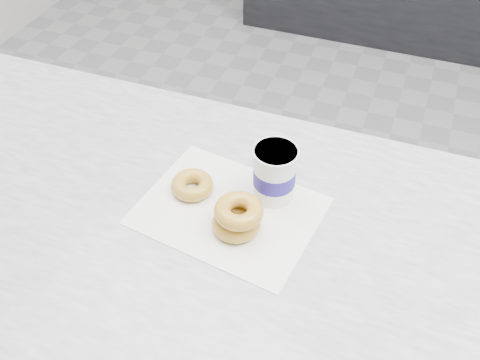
# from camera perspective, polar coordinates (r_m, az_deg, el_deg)

# --- Properties ---
(ground) EXTENTS (5.00, 5.00, 0.00)m
(ground) POSITION_cam_1_polar(r_m,az_deg,el_deg) (2.07, 15.42, -12.31)
(ground) COLOR gray
(ground) RESTS_ON ground
(wax_paper) EXTENTS (0.37, 0.31, 0.00)m
(wax_paper) POSITION_cam_1_polar(r_m,az_deg,el_deg) (1.05, -1.21, -3.30)
(wax_paper) COLOR white
(wax_paper) RESTS_ON counter
(donut_single) EXTENTS (0.10, 0.10, 0.03)m
(donut_single) POSITION_cam_1_polar(r_m,az_deg,el_deg) (1.08, -5.11, -0.53)
(donut_single) COLOR gold
(donut_single) RESTS_ON wax_paper
(donut_stack) EXTENTS (0.13, 0.13, 0.06)m
(donut_stack) POSITION_cam_1_polar(r_m,az_deg,el_deg) (0.99, -0.27, -3.97)
(donut_stack) COLOR gold
(donut_stack) RESTS_ON wax_paper
(coffee_cup) EXTENTS (0.11, 0.11, 0.12)m
(coffee_cup) POSITION_cam_1_polar(r_m,az_deg,el_deg) (1.04, 3.71, 0.74)
(coffee_cup) COLOR white
(coffee_cup) RESTS_ON counter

